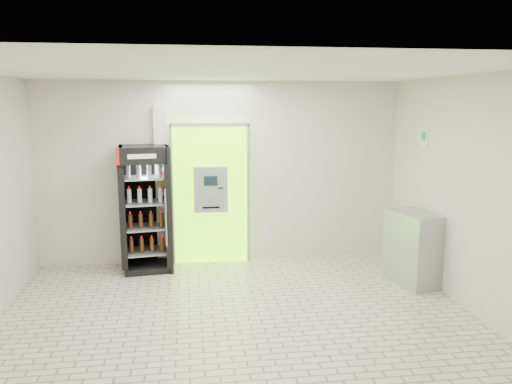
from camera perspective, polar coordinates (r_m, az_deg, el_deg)
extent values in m
plane|color=#C0B49F|center=(6.33, -2.14, -14.54)|extent=(6.00, 6.00, 0.00)
plane|color=beige|center=(8.32, -3.91, 2.24)|extent=(6.00, 0.00, 6.00)
plane|color=beige|center=(3.47, 1.84, -9.16)|extent=(6.00, 0.00, 6.00)
plane|color=beige|center=(6.84, 23.66, -0.35)|extent=(0.00, 5.00, 5.00)
plane|color=white|center=(5.76, -2.34, 13.68)|extent=(6.00, 6.00, 0.00)
cube|color=#87FF04|center=(8.30, -5.23, -0.25)|extent=(1.20, 0.12, 2.30)
cube|color=gray|center=(8.10, -5.34, 7.68)|extent=(1.28, 0.04, 0.06)
cube|color=gray|center=(8.23, -9.59, -0.44)|extent=(0.04, 0.04, 2.30)
cube|color=gray|center=(8.28, -0.85, -0.23)|extent=(0.04, 0.04, 2.30)
cube|color=black|center=(8.39, -4.45, -4.67)|extent=(0.62, 0.01, 0.67)
cube|color=black|center=(8.13, -7.71, 5.38)|extent=(0.22, 0.01, 0.18)
cube|color=#999BA0|center=(8.17, -5.20, 0.30)|extent=(0.55, 0.12, 0.75)
cube|color=black|center=(8.09, -5.20, 1.27)|extent=(0.22, 0.01, 0.16)
cube|color=gray|center=(8.13, -5.17, -0.68)|extent=(0.16, 0.01, 0.12)
cube|color=black|center=(8.11, -4.06, 0.46)|extent=(0.09, 0.01, 0.02)
cube|color=black|center=(8.17, -5.15, -1.78)|extent=(0.28, 0.01, 0.03)
cube|color=silver|center=(8.30, -10.64, 0.66)|extent=(0.22, 0.10, 2.60)
cube|color=#193FB2|center=(8.19, -10.74, 3.01)|extent=(0.09, 0.01, 0.06)
cube|color=red|center=(8.21, -10.71, 2.11)|extent=(0.09, 0.01, 0.06)
cube|color=yellow|center=(8.23, -10.68, 1.22)|extent=(0.09, 0.01, 0.06)
cube|color=orange|center=(8.25, -10.65, 0.33)|extent=(0.09, 0.01, 0.06)
cube|color=red|center=(8.27, -10.62, -0.56)|extent=(0.09, 0.01, 0.06)
cube|color=black|center=(8.08, -12.47, -1.86)|extent=(0.83, 0.77, 1.99)
cube|color=black|center=(8.38, -12.30, -1.42)|extent=(0.75, 0.15, 1.99)
cube|color=#AD0D09|center=(7.61, -12.91, 3.99)|extent=(0.72, 0.11, 0.24)
cube|color=white|center=(7.61, -12.92, 3.99)|extent=(0.41, 0.06, 0.07)
cube|color=black|center=(8.32, -12.21, -8.24)|extent=(0.83, 0.77, 0.10)
cylinder|color=gray|center=(7.73, -10.26, -2.94)|extent=(0.03, 0.03, 0.90)
cube|color=gray|center=(8.25, -12.28, -6.60)|extent=(0.70, 0.66, 0.02)
cube|color=gray|center=(8.14, -12.39, -3.92)|extent=(0.70, 0.66, 0.02)
cube|color=gray|center=(8.06, -12.49, -1.17)|extent=(0.70, 0.66, 0.02)
cube|color=gray|center=(7.99, -12.60, 1.63)|extent=(0.70, 0.66, 0.02)
cube|color=#999BA0|center=(7.74, 17.68, -6.13)|extent=(0.71, 0.91, 1.08)
cube|color=gray|center=(7.61, 15.85, -5.88)|extent=(0.19, 0.77, 0.01)
cube|color=white|center=(7.97, 18.69, 5.86)|extent=(0.02, 0.22, 0.26)
cube|color=#0C8E31|center=(7.97, 18.62, 6.08)|extent=(0.00, 0.14, 0.14)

